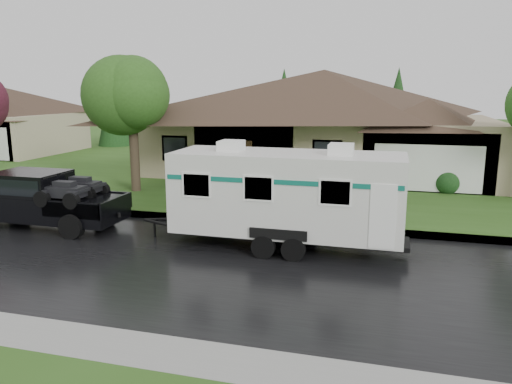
% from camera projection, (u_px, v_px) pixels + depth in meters
% --- Properties ---
extents(ground, '(140.00, 140.00, 0.00)m').
position_uv_depth(ground, '(198.00, 240.00, 15.93)').
color(ground, '#2F541A').
rests_on(ground, ground).
extents(road, '(140.00, 8.00, 0.01)m').
position_uv_depth(road, '(172.00, 261.00, 14.04)').
color(road, black).
rests_on(road, ground).
extents(curb, '(140.00, 0.50, 0.15)m').
position_uv_depth(curb, '(221.00, 220.00, 18.04)').
color(curb, gray).
rests_on(curb, ground).
extents(lawn, '(140.00, 26.00, 0.15)m').
position_uv_depth(lawn, '(291.00, 167.00, 30.07)').
color(lawn, '#2F541A').
rests_on(lawn, ground).
extents(house_main, '(19.44, 10.80, 6.90)m').
position_uv_depth(house_main, '(328.00, 109.00, 27.66)').
color(house_main, tan).
rests_on(house_main, lawn).
extents(tree_left_green, '(3.76, 3.76, 6.23)m').
position_uv_depth(tree_left_green, '(131.00, 95.00, 22.00)').
color(tree_left_green, '#382B1E').
rests_on(tree_left_green, lawn).
extents(shrub_row, '(13.60, 1.00, 1.00)m').
position_uv_depth(shrub_row, '(308.00, 175.00, 24.06)').
color(shrub_row, '#143814').
rests_on(shrub_row, lawn).
extents(pickup_truck, '(5.82, 2.21, 1.94)m').
position_uv_depth(pickup_truck, '(38.00, 198.00, 17.30)').
color(pickup_truck, black).
rests_on(pickup_truck, ground).
extents(travel_trailer, '(7.18, 2.52, 3.22)m').
position_uv_depth(travel_trailer, '(287.00, 193.00, 14.88)').
color(travel_trailer, silver).
rests_on(travel_trailer, ground).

